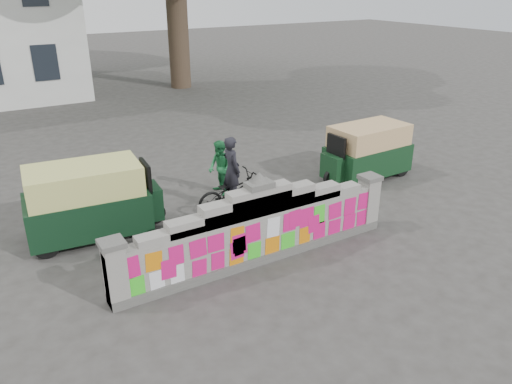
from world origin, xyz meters
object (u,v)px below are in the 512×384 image
rickshaw_right (366,151)px  rickshaw_left (90,200)px  pedestrian (220,168)px  cyclist_bike (232,192)px  cyclist_rider (232,179)px

rickshaw_right → rickshaw_left: bearing=-5.3°
pedestrian → rickshaw_left: bearing=-80.4°
cyclist_bike → cyclist_rider: (0.00, 0.00, 0.35)m
cyclist_rider → cyclist_bike: bearing=-0.0°
pedestrian → cyclist_rider: bearing=-12.4°
rickshaw_left → cyclist_bike: bearing=-2.0°
cyclist_rider → pedestrian: cyclist_rider is taller
cyclist_bike → rickshaw_right: size_ratio=0.67×
cyclist_bike → rickshaw_right: (4.53, -0.01, 0.32)m
pedestrian → rickshaw_left: 3.71m
cyclist_bike → pedestrian: (0.23, 1.10, 0.25)m
cyclist_rider → rickshaw_left: size_ratio=0.54×
rickshaw_left → rickshaw_right: size_ratio=1.09×
pedestrian → rickshaw_right: bearing=75.2°
rickshaw_left → cyclist_rider: bearing=-2.0°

